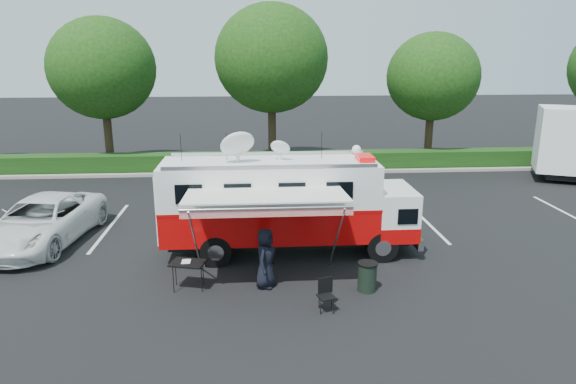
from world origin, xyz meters
name	(u,v)px	position (x,y,z in m)	size (l,w,h in m)	color
ground_plane	(289,252)	(0.00, 0.00, 0.00)	(120.00, 120.00, 0.00)	black
back_border	(293,76)	(1.14, 12.90, 5.00)	(60.00, 6.14, 8.87)	#9E998E
stall_lines	(270,223)	(-0.50, 3.00, 0.00)	(24.12, 5.50, 0.01)	silver
command_truck	(287,203)	(-0.07, 0.00, 1.66)	(8.08, 2.23, 3.88)	black
awning	(266,199)	(-0.79, -2.31, 2.49)	(4.41, 2.30, 2.67)	white
white_suv	(45,243)	(-8.31, 1.45, 0.00)	(2.58, 5.59, 1.55)	silver
person	(266,286)	(-0.84, -2.48, 0.00)	(0.83, 0.54, 1.70)	black
folding_table	(188,264)	(-2.96, -2.44, 0.73)	(1.05, 0.86, 0.78)	black
folding_chair	(326,292)	(0.64, -3.90, 0.49)	(0.49, 0.52, 0.83)	black
trash_bin	(367,277)	(1.92, -2.92, 0.41)	(0.55, 0.55, 0.82)	black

